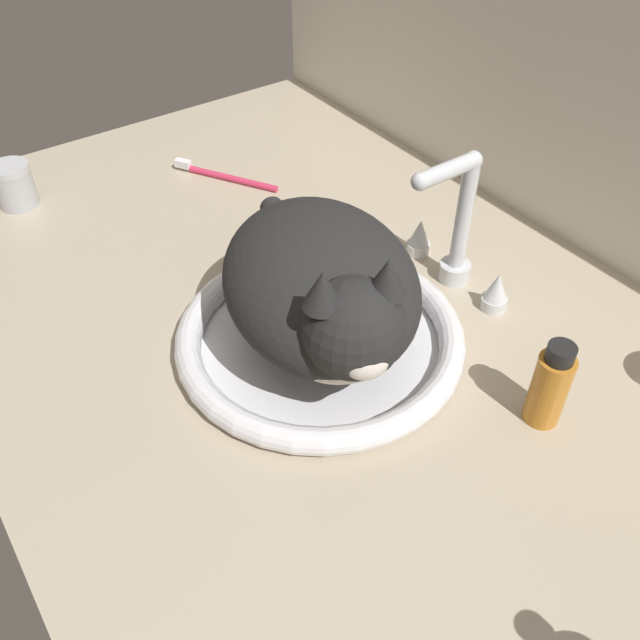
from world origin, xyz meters
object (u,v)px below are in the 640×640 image
at_px(metal_jar, 14,185).
at_px(toothbrush, 223,176).
at_px(cat, 325,290).
at_px(sink_basin, 320,337).
at_px(faucet, 456,235).
at_px(amber_bottle, 550,386).

height_order(metal_jar, toothbrush, metal_jar).
relative_size(cat, toothbrush, 2.43).
xyz_separation_m(sink_basin, cat, (0.02, -0.01, 0.09)).
bearing_deg(cat, sink_basin, 161.05).
relative_size(faucet, metal_jar, 2.81).
distance_m(faucet, amber_bottle, 0.24).
bearing_deg(cat, faucet, 94.56).
distance_m(cat, metal_jar, 0.56).
distance_m(amber_bottle, toothbrush, 0.62).
height_order(cat, amber_bottle, cat).
relative_size(faucet, cat, 0.47).
bearing_deg(faucet, metal_jar, -142.02).
xyz_separation_m(sink_basin, faucet, (0.00, 0.21, 0.06)).
bearing_deg(faucet, sink_basin, -90.00).
bearing_deg(toothbrush, faucet, 15.91).
relative_size(metal_jar, toothbrush, 0.41).
bearing_deg(metal_jar, cat, 19.40).
distance_m(sink_basin, cat, 0.09).
height_order(faucet, cat, cat).
xyz_separation_m(faucet, amber_bottle, (0.22, -0.08, -0.02)).
xyz_separation_m(sink_basin, amber_bottle, (0.22, 0.13, 0.03)).
height_order(faucet, amber_bottle, faucet).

